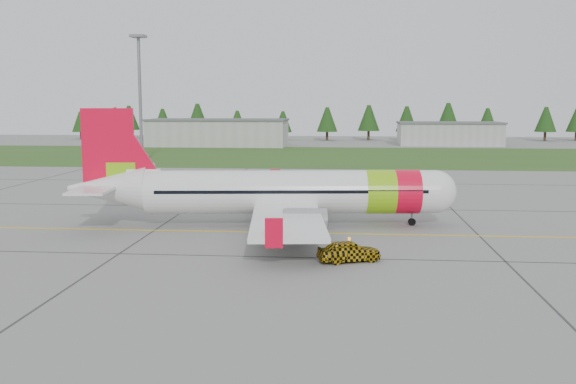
# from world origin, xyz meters

# --- Properties ---
(ground) EXTENTS (320.00, 320.00, 0.00)m
(ground) POSITION_xyz_m (0.00, 0.00, 0.00)
(ground) COLOR gray
(ground) RESTS_ON ground
(aircraft) EXTENTS (31.43, 29.12, 9.53)m
(aircraft) POSITION_xyz_m (-5.21, 10.83, 2.75)
(aircraft) COLOR white
(aircraft) RESTS_ON ground
(follow_me_car) EXTENTS (1.83, 1.98, 3.99)m
(follow_me_car) POSITION_xyz_m (0.17, -0.73, 1.99)
(follow_me_car) COLOR #DFB00C
(follow_me_car) RESTS_ON ground
(service_van) EXTENTS (1.64, 1.56, 4.40)m
(service_van) POSITION_xyz_m (-29.31, 50.90, 2.20)
(service_van) COLOR white
(service_van) RESTS_ON ground
(grass_strip) EXTENTS (320.00, 50.00, 0.03)m
(grass_strip) POSITION_xyz_m (0.00, 82.00, 0.01)
(grass_strip) COLOR #30561E
(grass_strip) RESTS_ON ground
(taxi_guideline) EXTENTS (120.00, 0.25, 0.02)m
(taxi_guideline) POSITION_xyz_m (0.00, 8.00, 0.01)
(taxi_guideline) COLOR gold
(taxi_guideline) RESTS_ON ground
(hangar_west) EXTENTS (32.00, 14.00, 6.00)m
(hangar_west) POSITION_xyz_m (-30.00, 110.00, 3.00)
(hangar_west) COLOR #A8A8A3
(hangar_west) RESTS_ON ground
(hangar_east) EXTENTS (24.00, 12.00, 5.20)m
(hangar_east) POSITION_xyz_m (25.00, 118.00, 2.60)
(hangar_east) COLOR #A8A8A3
(hangar_east) RESTS_ON ground
(floodlight_mast) EXTENTS (0.50, 0.50, 20.00)m
(floodlight_mast) POSITION_xyz_m (-32.00, 58.00, 10.00)
(floodlight_mast) COLOR slate
(floodlight_mast) RESTS_ON ground
(treeline) EXTENTS (160.00, 8.00, 10.00)m
(treeline) POSITION_xyz_m (0.00, 138.00, 5.00)
(treeline) COLOR #1C3F14
(treeline) RESTS_ON ground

